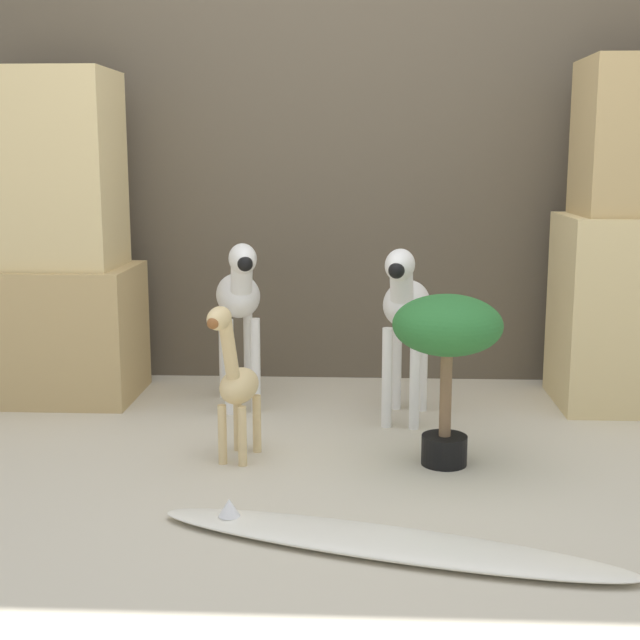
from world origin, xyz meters
TOP-DOWN VIEW (x-y plane):
  - ground_plane at (0.00, 0.00)m, footprint 14.00×14.00m
  - wall_back at (0.00, 1.58)m, footprint 6.40×0.08m
  - rock_pillar_left at (-1.27, 1.15)m, footprint 0.76×0.50m
  - zebra_right at (0.24, 0.85)m, footprint 0.24×0.50m
  - zebra_left at (-0.42, 1.02)m, footprint 0.26×0.50m
  - giraffe_figurine at (-0.35, 0.36)m, footprint 0.17×0.35m
  - potted_palm_front at (0.36, 0.37)m, footprint 0.36×0.36m
  - surfboard at (0.14, -0.30)m, footprint 1.30×0.55m

SIDE VIEW (x-z plane):
  - ground_plane at x=0.00m, z-range 0.00..0.00m
  - surfboard at x=0.14m, z-range -0.02..0.06m
  - giraffe_figurine at x=-0.35m, z-range 0.01..0.57m
  - potted_palm_front at x=0.36m, z-range 0.15..0.73m
  - zebra_right at x=0.24m, z-range 0.11..0.81m
  - zebra_left at x=-0.42m, z-range 0.11..0.81m
  - rock_pillar_left at x=-1.27m, z-range -0.06..1.31m
  - wall_back at x=0.00m, z-range 0.00..2.20m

